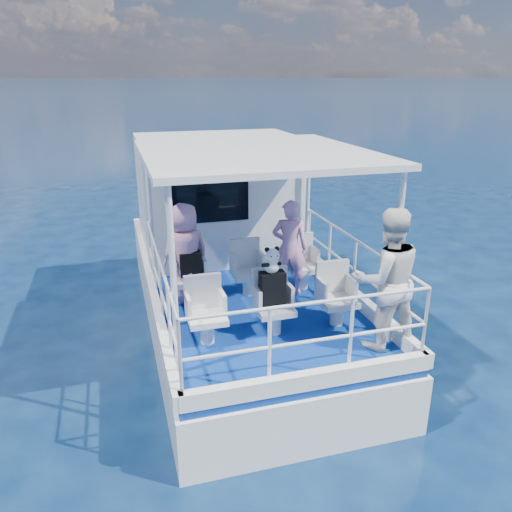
{
  "coord_description": "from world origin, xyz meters",
  "views": [
    {
      "loc": [
        -1.87,
        -6.7,
        4.12
      ],
      "look_at": [
        -0.05,
        -0.4,
        1.75
      ],
      "focal_mm": 35.0,
      "sensor_mm": 36.0,
      "label": 1
    }
  ],
  "objects": [
    {
      "name": "ground",
      "position": [
        0.0,
        0.0,
        0.0
      ],
      "size": [
        2000.0,
        2000.0,
        0.0
      ],
      "primitive_type": "plane",
      "color": "#07193A",
      "rests_on": "ground"
    },
    {
      "name": "hull",
      "position": [
        0.0,
        1.0,
        0.0
      ],
      "size": [
        3.0,
        7.0,
        1.6
      ],
      "primitive_type": "cube",
      "color": "white",
      "rests_on": "ground"
    },
    {
      "name": "deck",
      "position": [
        0.0,
        1.0,
        0.85
      ],
      "size": [
        2.9,
        6.9,
        0.1
      ],
      "primitive_type": "cube",
      "color": "navy",
      "rests_on": "hull"
    },
    {
      "name": "cabin",
      "position": [
        0.0,
        2.3,
        2.0
      ],
      "size": [
        2.85,
        2.0,
        2.2
      ],
      "primitive_type": "cube",
      "color": "white",
      "rests_on": "deck"
    },
    {
      "name": "canopy",
      "position": [
        0.0,
        -0.2,
        3.14
      ],
      "size": [
        3.0,
        3.2,
        0.08
      ],
      "primitive_type": "cube",
      "color": "white",
      "rests_on": "cabin"
    },
    {
      "name": "canopy_posts",
      "position": [
        0.0,
        -0.25,
        2.0
      ],
      "size": [
        2.77,
        2.97,
        2.2
      ],
      "color": "white",
      "rests_on": "deck"
    },
    {
      "name": "railings",
      "position": [
        0.0,
        -0.58,
        1.4
      ],
      "size": [
        2.84,
        3.59,
        1.0
      ],
      "primitive_type": null,
      "color": "white",
      "rests_on": "deck"
    },
    {
      "name": "seat_port_fwd",
      "position": [
        -0.9,
        0.2,
        1.09
      ],
      "size": [
        0.48,
        0.46,
        0.38
      ],
      "primitive_type": "cube",
      "color": "silver",
      "rests_on": "deck"
    },
    {
      "name": "seat_center_fwd",
      "position": [
        0.0,
        0.2,
        1.09
      ],
      "size": [
        0.48,
        0.46,
        0.38
      ],
      "primitive_type": "cube",
      "color": "silver",
      "rests_on": "deck"
    },
    {
      "name": "seat_stbd_fwd",
      "position": [
        0.9,
        0.2,
        1.09
      ],
      "size": [
        0.48,
        0.46,
        0.38
      ],
      "primitive_type": "cube",
      "color": "silver",
      "rests_on": "deck"
    },
    {
      "name": "seat_port_aft",
      "position": [
        -0.9,
        -1.1,
        1.09
      ],
      "size": [
        0.48,
        0.46,
        0.38
      ],
      "primitive_type": "cube",
      "color": "silver",
      "rests_on": "deck"
    },
    {
      "name": "seat_center_aft",
      "position": [
        0.0,
        -1.1,
        1.09
      ],
      "size": [
        0.48,
        0.46,
        0.38
      ],
      "primitive_type": "cube",
      "color": "silver",
      "rests_on": "deck"
    },
    {
      "name": "seat_stbd_aft",
      "position": [
        0.9,
        -1.1,
        1.09
      ],
      "size": [
        0.48,
        0.46,
        0.38
      ],
      "primitive_type": "cube",
      "color": "silver",
      "rests_on": "deck"
    },
    {
      "name": "passenger_port_fwd",
      "position": [
        -0.95,
        0.25,
        1.65
      ],
      "size": [
        0.66,
        0.55,
        1.51
      ],
      "primitive_type": "imported",
      "rotation": [
        0.0,
        0.0,
        3.44
      ],
      "color": "#CE85AA",
      "rests_on": "deck"
    },
    {
      "name": "passenger_stbd_fwd",
      "position": [
        0.62,
        0.07,
        1.65
      ],
      "size": [
        0.64,
        0.54,
        1.5
      ],
      "primitive_type": "imported",
      "rotation": [
        0.0,
        0.0,
        2.75
      ],
      "color": "pink",
      "rests_on": "deck"
    },
    {
      "name": "passenger_stbd_aft",
      "position": [
        1.2,
        -1.78,
        1.8
      ],
      "size": [
        0.94,
        0.77,
        1.79
      ],
      "primitive_type": "imported",
      "rotation": [
        0.0,
        0.0,
        3.03
      ],
      "color": "white",
      "rests_on": "deck"
    },
    {
      "name": "backpack_port",
      "position": [
        -0.9,
        0.17,
        1.49
      ],
      "size": [
        0.32,
        0.18,
        0.42
      ],
      "primitive_type": "cube",
      "color": "black",
      "rests_on": "seat_port_fwd"
    },
    {
      "name": "backpack_center",
      "position": [
        -0.03,
        -1.1,
        1.52
      ],
      "size": [
        0.32,
        0.18,
        0.49
      ],
      "primitive_type": "cube",
      "color": "black",
      "rests_on": "seat_center_aft"
    },
    {
      "name": "compact_camera",
      "position": [
        -0.91,
        0.16,
        1.73
      ],
      "size": [
        0.1,
        0.06,
        0.06
      ],
      "primitive_type": "cube",
      "color": "black",
      "rests_on": "backpack_port"
    },
    {
      "name": "panda",
      "position": [
        -0.04,
        -1.1,
        1.94
      ],
      "size": [
        0.22,
        0.18,
        0.34
      ],
      "primitive_type": null,
      "color": "white",
      "rests_on": "backpack_center"
    }
  ]
}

